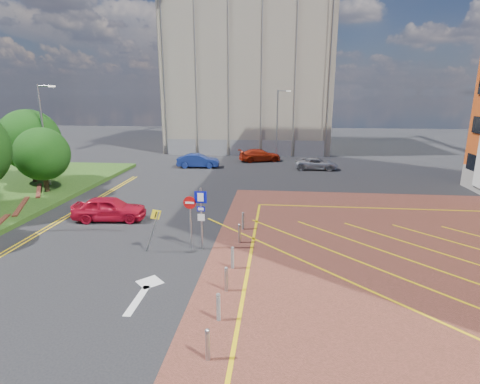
% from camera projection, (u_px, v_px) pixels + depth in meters
% --- Properties ---
extents(ground, '(140.00, 140.00, 0.00)m').
position_uv_depth(ground, '(188.00, 257.00, 18.05)').
color(ground, black).
rests_on(ground, ground).
extents(tree_c, '(4.00, 4.00, 4.90)m').
position_uv_depth(tree_c, '(42.00, 154.00, 28.18)').
color(tree_c, '#3D2B1C').
rests_on(tree_c, grass_bed).
extents(tree_d, '(5.00, 5.00, 6.08)m').
position_uv_depth(tree_d, '(29.00, 140.00, 31.18)').
color(tree_d, '#3D2B1C').
rests_on(tree_d, grass_bed).
extents(lamp_left_far, '(1.53, 0.16, 8.00)m').
position_uv_depth(lamp_left_far, '(44.00, 132.00, 29.81)').
color(lamp_left_far, '#9EA0A8').
rests_on(lamp_left_far, grass_bed).
extents(lamp_back, '(1.53, 0.16, 8.00)m').
position_uv_depth(lamp_back, '(278.00, 122.00, 43.44)').
color(lamp_back, '#9EA0A8').
rests_on(lamp_back, ground).
extents(sign_cluster, '(1.17, 0.12, 3.20)m').
position_uv_depth(sign_cluster, '(197.00, 212.00, 18.47)').
color(sign_cluster, '#9EA0A8').
rests_on(sign_cluster, ground).
extents(warning_sign, '(0.85, 0.44, 2.24)m').
position_uv_depth(warning_sign, '(154.00, 225.00, 18.18)').
color(warning_sign, '#9EA0A8').
rests_on(warning_sign, ground).
extents(bollard_row, '(0.14, 11.14, 0.90)m').
position_uv_depth(bollard_row, '(231.00, 266.00, 16.10)').
color(bollard_row, '#9EA0A8').
rests_on(bollard_row, forecourt).
extents(construction_building, '(21.20, 19.20, 22.00)m').
position_uv_depth(construction_building, '(251.00, 69.00, 53.67)').
color(construction_building, '#B1A590').
rests_on(construction_building, ground).
extents(construction_fence, '(21.60, 0.06, 2.00)m').
position_uv_depth(construction_fence, '(252.00, 148.00, 46.53)').
color(construction_fence, gray).
rests_on(construction_fence, ground).
extents(car_red_left, '(4.58, 2.27, 1.50)m').
position_uv_depth(car_red_left, '(110.00, 208.00, 23.11)').
color(car_red_left, red).
rests_on(car_red_left, ground).
extents(car_blue_back, '(4.49, 1.86, 1.45)m').
position_uv_depth(car_blue_back, '(198.00, 161.00, 39.48)').
color(car_blue_back, navy).
rests_on(car_blue_back, ground).
extents(car_red_back, '(5.19, 3.36, 1.40)m').
position_uv_depth(car_red_back, '(260.00, 155.00, 43.07)').
color(car_red_back, red).
rests_on(car_red_back, ground).
extents(car_silver_back, '(4.38, 2.09, 1.21)m').
position_uv_depth(car_silver_back, '(316.00, 164.00, 38.51)').
color(car_silver_back, '#ADAFB5').
rests_on(car_silver_back, ground).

